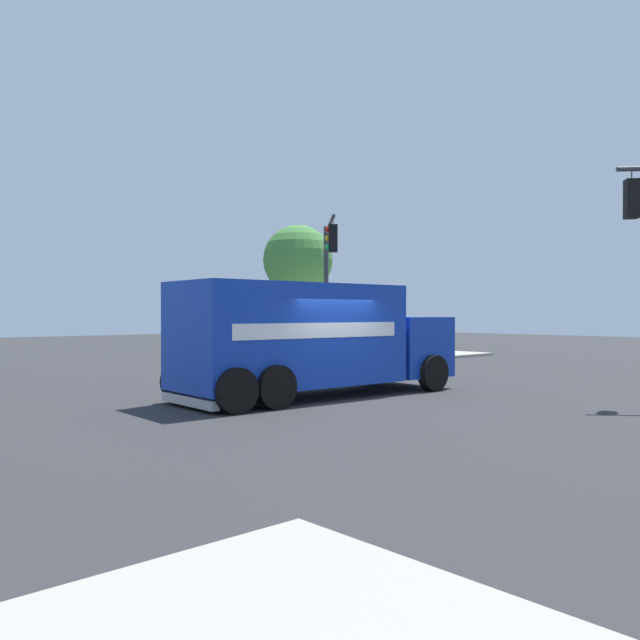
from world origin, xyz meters
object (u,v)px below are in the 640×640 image
(pedestrian_near_corner, at_px, (346,335))
(shade_tree_near, at_px, (298,260))
(delivery_truck, at_px, (312,338))
(traffic_light_primary, at_px, (328,270))

(pedestrian_near_corner, height_order, shade_tree_near, shade_tree_near)
(delivery_truck, distance_m, pedestrian_near_corner, 16.46)
(delivery_truck, relative_size, shade_tree_near, 1.18)
(delivery_truck, height_order, pedestrian_near_corner, delivery_truck)
(delivery_truck, height_order, shade_tree_near, shade_tree_near)
(traffic_light_primary, xyz_separation_m, shade_tree_near, (-5.79, -8.56, 1.19))
(traffic_light_primary, distance_m, shade_tree_near, 10.40)
(shade_tree_near, bearing_deg, pedestrian_near_corner, 98.04)
(delivery_truck, bearing_deg, shade_tree_near, -129.37)
(traffic_light_primary, height_order, shade_tree_near, shade_tree_near)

